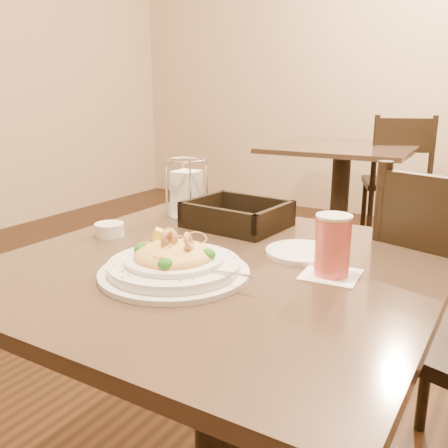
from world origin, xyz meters
The scene contains 9 objects.
main_table centered at (0.00, 0.00, 0.50)m, with size 0.90×0.90×0.73m.
background_table centered at (-0.49, 2.34, 0.50)m, with size 0.93×0.93×0.73m.
dining_chair_far centered at (-0.20, 2.67, 0.50)m, with size 0.55×0.55×0.93m.
pasta_bowl centered at (-0.03, -0.12, 0.76)m, with size 0.34×0.30×0.10m.
drink_glass centered at (0.23, 0.05, 0.80)m, with size 0.12×0.12×0.13m.
bread_basket centered at (-0.11, 0.27, 0.76)m, with size 0.26×0.22×0.07m.
napkin_caddy centered at (-0.29, 0.29, 0.81)m, with size 0.11×0.11×0.17m.
side_plate centered at (0.13, 0.14, 0.74)m, with size 0.17×0.17×0.01m, color white.
butter_ramekin centered at (-0.34, 0.02, 0.75)m, with size 0.07×0.07×0.03m, color white.
Camera 1 is at (0.54, -0.87, 1.10)m, focal length 40.00 mm.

